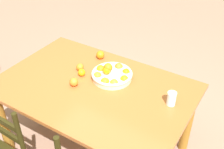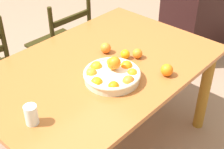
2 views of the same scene
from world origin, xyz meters
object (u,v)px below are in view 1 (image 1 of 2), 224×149
fruit_bowl (112,75)px  orange_loose_1 (100,55)px  orange_loose_2 (80,67)px  dining_table (94,98)px  orange_loose_3 (74,82)px  orange_loose_0 (82,72)px  drinking_glass (171,99)px

fruit_bowl → orange_loose_1: (0.26, -0.22, -0.00)m
fruit_bowl → orange_loose_2: (0.30, 0.04, -0.01)m
dining_table → orange_loose_1: orange_loose_1 is taller
orange_loose_3 → orange_loose_0: bearing=-77.4°
orange_loose_3 → drinking_glass: 0.79m
orange_loose_0 → orange_loose_3: (-0.03, 0.15, 0.00)m
fruit_bowl → orange_loose_1: 0.34m
fruit_bowl → orange_loose_0: size_ratio=5.51×
dining_table → drinking_glass: 0.66m
dining_table → drinking_glass: size_ratio=14.50×
orange_loose_1 → drinking_glass: drinking_glass is taller
fruit_bowl → drinking_glass: fruit_bowl is taller
dining_table → fruit_bowl: (-0.07, -0.17, 0.16)m
fruit_bowl → drinking_glass: size_ratio=3.16×
fruit_bowl → drinking_glass: 0.56m
drinking_glass → orange_loose_1: bearing=-18.0°
orange_loose_1 → drinking_glass: (-0.81, 0.26, 0.02)m
orange_loose_1 → orange_loose_0: bearing=93.5°
fruit_bowl → orange_loose_2: bearing=8.3°
dining_table → orange_loose_1: size_ratio=20.61×
orange_loose_0 → drinking_glass: 0.80m
orange_loose_1 → orange_loose_3: 0.47m
fruit_bowl → orange_loose_3: fruit_bowl is taller
orange_loose_1 → orange_loose_3: orange_loose_1 is taller
fruit_bowl → orange_loose_0: 0.26m
dining_table → orange_loose_2: size_ratio=23.86×
dining_table → orange_loose_3: (0.14, 0.07, 0.16)m
orange_loose_1 → fruit_bowl: bearing=140.1°
orange_loose_0 → drinking_glass: bearing=-176.1°
dining_table → orange_loose_3: 0.22m
orange_loose_1 → drinking_glass: bearing=162.0°
fruit_bowl → orange_loose_1: fruit_bowl is taller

